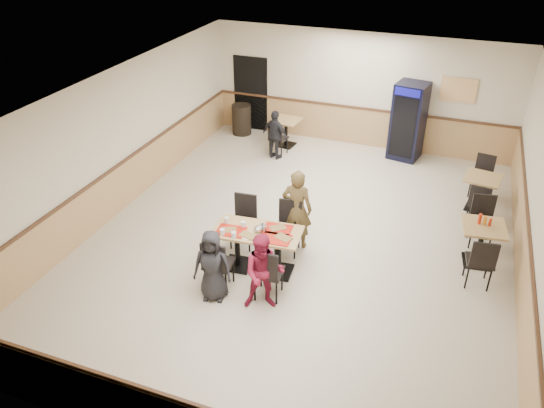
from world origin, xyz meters
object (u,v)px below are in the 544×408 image
at_px(main_table, 258,244).
at_px(diner_woman_left, 212,266).
at_px(lone_diner, 275,135).
at_px(back_table, 286,128).
at_px(diner_woman_right, 264,272).
at_px(trash_bin, 242,119).
at_px(diner_man_opposite, 297,209).
at_px(pepsi_cooler, 408,121).
at_px(side_table_near, 481,239).
at_px(side_table_far, 481,188).

height_order(main_table, diner_woman_left, diner_woman_left).
relative_size(lone_diner, back_table, 1.65).
bearing_deg(diner_woman_right, trash_bin, 96.39).
distance_m(diner_man_opposite, lone_diner, 3.95).
distance_m(diner_man_opposite, pepsi_cooler, 4.98).
height_order(diner_man_opposite, back_table, diner_man_opposite).
xyz_separation_m(main_table, back_table, (-1.32, 5.37, -0.05)).
distance_m(side_table_near, pepsi_cooler, 4.62).
xyz_separation_m(diner_man_opposite, back_table, (-1.73, 4.39, -0.31)).
bearing_deg(main_table, lone_diner, 101.11).
distance_m(back_table, pepsi_cooler, 3.17).
distance_m(main_table, diner_woman_left, 1.06).
relative_size(diner_woman_left, pepsi_cooler, 0.66).
xyz_separation_m(diner_woman_left, back_table, (-0.92, 6.35, -0.15)).
bearing_deg(lone_diner, side_table_far, -172.46).
bearing_deg(diner_man_opposite, pepsi_cooler, -109.79).
xyz_separation_m(lone_diner, back_table, (0.00, 0.85, -0.14)).
relative_size(diner_man_opposite, trash_bin, 1.91).
bearing_deg(back_table, diner_man_opposite, -68.46).
bearing_deg(side_table_near, trash_bin, 147.64).
xyz_separation_m(main_table, diner_woman_right, (0.47, -0.90, 0.14)).
bearing_deg(side_table_far, lone_diner, 170.18).
bearing_deg(main_table, diner_woman_right, -67.62).
height_order(pepsi_cooler, trash_bin, pepsi_cooler).
bearing_deg(trash_bin, diner_woman_right, -63.86).
relative_size(side_table_far, back_table, 1.07).
distance_m(main_table, lone_diner, 4.71).
height_order(diner_man_opposite, side_table_far, diner_man_opposite).
xyz_separation_m(diner_man_opposite, side_table_near, (3.33, 0.61, -0.27)).
bearing_deg(lone_diner, pepsi_cooler, -140.88).
height_order(side_table_far, back_table, side_table_far).
bearing_deg(diner_woman_right, pepsi_cooler, 59.08).
bearing_deg(trash_bin, side_table_far, -17.74).
xyz_separation_m(diner_woman_right, diner_man_opposite, (-0.06, 1.88, 0.12)).
relative_size(main_table, diner_man_opposite, 1.00).
bearing_deg(lone_diner, trash_bin, -22.15).
distance_m(diner_man_opposite, side_table_near, 3.39).
distance_m(main_table, back_table, 5.53).
bearing_deg(lone_diner, main_table, 123.69).
bearing_deg(diner_man_opposite, lone_diner, -67.68).
distance_m(lone_diner, side_table_near, 5.85).
xyz_separation_m(side_table_near, side_table_far, (-0.07, 2.06, -0.03)).
xyz_separation_m(side_table_near, pepsi_cooler, (-1.95, 4.17, 0.45)).
relative_size(side_table_near, back_table, 1.09).
height_order(side_table_near, back_table, side_table_near).
bearing_deg(diner_woman_right, side_table_near, 17.57).
distance_m(side_table_near, trash_bin, 7.71).
bearing_deg(diner_woman_left, diner_woman_right, -6.77).
height_order(diner_woman_right, side_table_near, diner_woman_right).
bearing_deg(diner_woman_left, lone_diner, 87.46).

